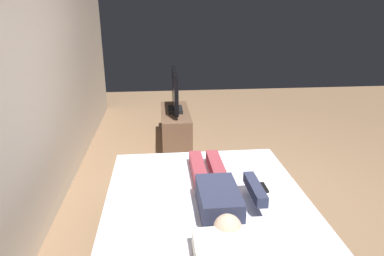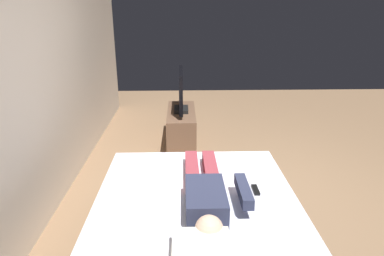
{
  "view_description": "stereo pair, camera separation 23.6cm",
  "coord_description": "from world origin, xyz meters",
  "px_view_note": "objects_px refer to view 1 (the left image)",
  "views": [
    {
      "loc": [
        -3.07,
        0.84,
        1.93
      ],
      "look_at": [
        0.37,
        0.5,
        0.69
      ],
      "focal_mm": 31.87,
      "sensor_mm": 36.0,
      "label": 1
    },
    {
      "loc": [
        -3.08,
        0.6,
        1.93
      ],
      "look_at": [
        0.37,
        0.5,
        0.69
      ],
      "focal_mm": 31.87,
      "sensor_mm": 36.0,
      "label": 2
    }
  ],
  "objects_px": {
    "person": "(217,192)",
    "remote": "(264,187)",
    "tv": "(175,92)",
    "bed": "(208,235)",
    "tv_stand": "(176,128)"
  },
  "relations": [
    {
      "from": "bed",
      "to": "remote",
      "type": "bearing_deg",
      "value": -69.24
    },
    {
      "from": "person",
      "to": "tv",
      "type": "relative_size",
      "value": 1.43
    },
    {
      "from": "tv",
      "to": "bed",
      "type": "bearing_deg",
      "value": -177.32
    },
    {
      "from": "person",
      "to": "tv",
      "type": "height_order",
      "value": "tv"
    },
    {
      "from": "person",
      "to": "remote",
      "type": "relative_size",
      "value": 8.4
    },
    {
      "from": "person",
      "to": "remote",
      "type": "bearing_deg",
      "value": -69.53
    },
    {
      "from": "remote",
      "to": "tv",
      "type": "bearing_deg",
      "value": 14.2
    },
    {
      "from": "bed",
      "to": "tv_stand",
      "type": "distance_m",
      "value": 2.53
    },
    {
      "from": "remote",
      "to": "tv_stand",
      "type": "xyz_separation_m",
      "value": [
        2.34,
        0.59,
        -0.3
      ]
    },
    {
      "from": "person",
      "to": "remote",
      "type": "distance_m",
      "value": 0.44
    },
    {
      "from": "bed",
      "to": "remote",
      "type": "height_order",
      "value": "remote"
    },
    {
      "from": "remote",
      "to": "tv",
      "type": "distance_m",
      "value": 2.43
    },
    {
      "from": "bed",
      "to": "person",
      "type": "xyz_separation_m",
      "value": [
        0.03,
        -0.07,
        0.36
      ]
    },
    {
      "from": "person",
      "to": "tv_stand",
      "type": "bearing_deg",
      "value": 4.31
    },
    {
      "from": "person",
      "to": "tv",
      "type": "bearing_deg",
      "value": 4.31
    }
  ]
}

